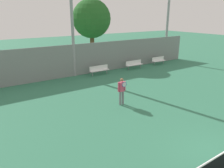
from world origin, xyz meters
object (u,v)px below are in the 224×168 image
object	(u,v)px
bench_by_gate	(158,60)
tree_green_broad	(92,19)
bench_courtside_far	(99,69)
light_pole_far_right	(168,12)
tennis_player	(122,90)
bench_courtside_near	(134,64)

from	to	relation	value
bench_by_gate	tree_green_broad	bearing A→B (deg)	131.71
bench_courtside_far	bench_by_gate	world-z (taller)	same
bench_by_gate	tree_green_broad	size ratio (longest dim) A/B	0.25
bench_courtside_far	light_pole_far_right	world-z (taller)	light_pole_far_right
bench_courtside_far	tree_green_broad	xyz separation A→B (m)	(2.49, 5.75, 4.31)
tennis_player	tree_green_broad	world-z (taller)	tree_green_broad
bench_courtside_far	light_pole_far_right	xyz separation A→B (m)	(9.76, 1.07, 5.04)
bench_courtside_near	tree_green_broad	world-z (taller)	tree_green_broad
bench_courtside_far	bench_by_gate	bearing A→B (deg)	-0.00
tennis_player	bench_courtside_near	size ratio (longest dim) A/B	0.87
tree_green_broad	bench_by_gate	bearing A→B (deg)	-48.29
bench_courtside_far	bench_by_gate	xyz separation A→B (m)	(7.61, -0.00, -0.00)
bench_courtside_far	bench_by_gate	size ratio (longest dim) A/B	1.10
tennis_player	bench_courtside_near	xyz separation A→B (m)	(6.56, 6.78, -0.44)
bench_by_gate	tree_green_broad	world-z (taller)	tree_green_broad
tree_green_broad	tennis_player	bearing A→B (deg)	-111.40
bench_courtside_near	bench_by_gate	size ratio (longest dim) A/B	1.12
bench_courtside_near	bench_by_gate	bearing A→B (deg)	-0.01
light_pole_far_right	tree_green_broad	bearing A→B (deg)	147.26
bench_by_gate	light_pole_far_right	distance (m)	5.59
tennis_player	bench_by_gate	bearing A→B (deg)	36.26
tennis_player	tree_green_broad	bearing A→B (deg)	70.81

